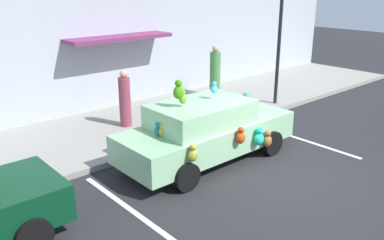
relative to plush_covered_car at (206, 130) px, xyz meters
name	(u,v)px	position (x,y,z in m)	size (l,w,h in m)	color
ground_plane	(278,177)	(0.62, -1.77, -0.80)	(60.00, 60.00, 0.00)	#262628
sidewalk	(151,121)	(0.62, 3.23, -0.73)	(24.00, 4.00, 0.15)	gray
storefront_building	(110,16)	(0.62, 5.37, 2.39)	(24.00, 1.25, 6.40)	#B2B7C1
parking_stripe_front	(302,139)	(3.03, -0.77, -0.80)	(0.12, 3.60, 0.01)	silver
parking_stripe_rear	(131,210)	(-2.74, -0.77, -0.80)	(0.12, 3.60, 0.01)	silver
plush_covered_car	(206,130)	(0.00, 0.00, 0.00)	(4.69, 2.06, 2.19)	#97C997
teddy_bear_on_sidewalk	(191,117)	(1.13, 1.88, -0.38)	(0.31, 0.25, 0.58)	beige
street_lamp_post	(280,34)	(5.01, 1.73, 1.78)	(0.28, 0.28, 3.99)	black
pedestrian_near_shopfront	(125,100)	(-0.33, 3.18, 0.14)	(0.34, 0.34, 1.71)	#8B3A4C
pedestrian_walking_past	(215,74)	(3.94, 3.73, 0.25)	(0.40, 0.40, 1.94)	#4B8545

